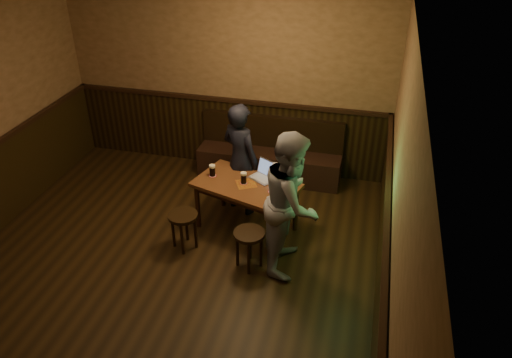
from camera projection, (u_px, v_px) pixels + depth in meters
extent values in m
cube|color=black|center=(156.00, 287.00, 5.78)|extent=(5.00, 6.00, 0.02)
cube|color=beige|center=(123.00, 45.00, 4.31)|extent=(5.00, 6.00, 0.02)
cube|color=#99714E|center=(227.00, 82.00, 7.54)|extent=(5.00, 0.02, 2.80)
cube|color=#99714E|center=(397.00, 218.00, 4.53)|extent=(0.02, 6.00, 2.80)
cube|color=black|center=(229.00, 133.00, 7.96)|extent=(4.98, 0.04, 1.10)
cube|color=black|center=(381.00, 287.00, 4.98)|extent=(0.04, 5.98, 1.10)
cube|color=black|center=(227.00, 100.00, 7.63)|extent=(4.98, 0.06, 0.06)
cube|color=black|center=(386.00, 241.00, 4.68)|extent=(0.06, 5.98, 0.06)
cube|color=black|center=(269.00, 164.00, 7.75)|extent=(2.20, 0.50, 0.45)
cube|color=black|center=(272.00, 131.00, 7.67)|extent=(2.20, 0.10, 0.50)
cube|color=#543418|center=(246.00, 185.00, 6.38)|extent=(1.46, 1.09, 0.05)
cube|color=#311A0D|center=(246.00, 190.00, 6.42)|extent=(1.32, 0.95, 0.07)
cube|color=maroon|center=(246.00, 184.00, 6.37)|extent=(0.33, 0.33, 0.00)
cylinder|color=#311A0D|center=(198.00, 206.00, 6.60)|extent=(0.07, 0.07, 0.65)
cylinder|color=#311A0D|center=(223.00, 186.00, 7.03)|extent=(0.07, 0.07, 0.65)
cylinder|color=#311A0D|center=(274.00, 233.00, 6.10)|extent=(0.07, 0.07, 0.65)
cylinder|color=#311A0D|center=(296.00, 209.00, 6.53)|extent=(0.07, 0.07, 0.65)
cylinder|color=black|center=(183.00, 216.00, 6.14)|extent=(0.43, 0.43, 0.04)
cylinder|color=black|center=(195.00, 232.00, 6.26)|extent=(0.04, 0.04, 0.48)
cylinder|color=black|center=(187.00, 225.00, 6.39)|extent=(0.04, 0.04, 0.48)
cylinder|color=black|center=(173.00, 231.00, 6.28)|extent=(0.04, 0.04, 0.48)
cylinder|color=black|center=(182.00, 238.00, 6.15)|extent=(0.04, 0.04, 0.48)
cylinder|color=black|center=(249.00, 234.00, 5.83)|extent=(0.44, 0.44, 0.04)
cylinder|color=black|center=(261.00, 250.00, 5.95)|extent=(0.04, 0.04, 0.48)
cylinder|color=black|center=(250.00, 242.00, 6.08)|extent=(0.04, 0.04, 0.48)
cylinder|color=black|center=(237.00, 250.00, 5.96)|extent=(0.04, 0.04, 0.48)
cylinder|color=black|center=(249.00, 258.00, 5.83)|extent=(0.04, 0.04, 0.48)
cylinder|color=#B41634|center=(213.00, 176.00, 6.54)|extent=(0.10, 0.10, 0.00)
cylinder|color=silver|center=(213.00, 175.00, 6.54)|extent=(0.09, 0.09, 0.00)
cylinder|color=black|center=(212.00, 171.00, 6.51)|extent=(0.08, 0.08, 0.13)
cylinder|color=beige|center=(212.00, 166.00, 6.47)|extent=(0.08, 0.08, 0.03)
cylinder|color=#B41634|center=(244.00, 183.00, 6.39)|extent=(0.10, 0.10, 0.00)
cylinder|color=silver|center=(244.00, 183.00, 6.38)|extent=(0.09, 0.09, 0.00)
cylinder|color=black|center=(244.00, 179.00, 6.35)|extent=(0.07, 0.07, 0.12)
cylinder|color=beige|center=(244.00, 173.00, 6.31)|extent=(0.08, 0.08, 0.03)
cylinder|color=#B41634|center=(272.00, 192.00, 6.21)|extent=(0.11, 0.11, 0.00)
cylinder|color=silver|center=(272.00, 191.00, 6.21)|extent=(0.09, 0.09, 0.00)
cylinder|color=black|center=(272.00, 187.00, 6.17)|extent=(0.08, 0.08, 0.13)
cylinder|color=beige|center=(272.00, 181.00, 6.13)|extent=(0.08, 0.08, 0.03)
cube|color=silver|center=(262.00, 179.00, 6.47)|extent=(0.39, 0.35, 0.02)
cube|color=#B2B2B7|center=(262.00, 178.00, 6.46)|extent=(0.34, 0.30, 0.00)
cube|color=silver|center=(268.00, 168.00, 6.48)|extent=(0.31, 0.22, 0.21)
cube|color=#5871A3|center=(267.00, 168.00, 6.47)|extent=(0.28, 0.19, 0.18)
cube|color=silver|center=(278.00, 200.00, 6.05)|extent=(0.27, 0.25, 0.00)
imported|color=black|center=(241.00, 159.00, 6.72)|extent=(0.69, 0.60, 1.60)
imported|color=gray|center=(292.00, 202.00, 5.70)|extent=(0.66, 0.85, 1.75)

